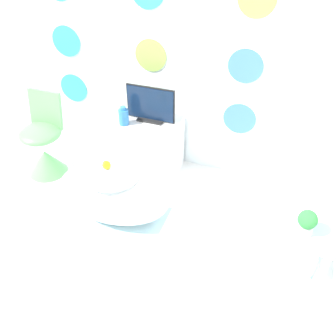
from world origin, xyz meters
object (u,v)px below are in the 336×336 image
(chair, at_px, (44,148))
(tv, at_px, (151,106))
(bathtub, at_px, (114,192))
(vase, at_px, (124,116))
(potted_plant_left, at_px, (307,222))

(chair, bearing_deg, tv, 21.79)
(bathtub, bearing_deg, vase, 103.68)
(tv, xyz_separation_m, potted_plant_left, (1.47, -0.98, -0.08))
(bathtub, relative_size, chair, 1.23)
(chair, height_order, potted_plant_left, chair)
(chair, bearing_deg, bathtub, -19.47)
(tv, distance_m, vase, 0.27)
(bathtub, relative_size, vase, 5.59)
(chair, relative_size, vase, 4.56)
(vase, height_order, potted_plant_left, vase)
(vase, relative_size, potted_plant_left, 0.95)
(bathtub, bearing_deg, potted_plant_left, -9.76)
(bathtub, xyz_separation_m, tv, (0.07, 0.71, 0.49))
(bathtub, relative_size, potted_plant_left, 5.30)
(chair, xyz_separation_m, potted_plant_left, (2.45, -0.59, 0.37))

